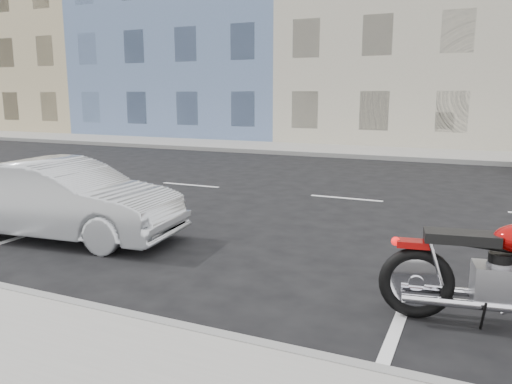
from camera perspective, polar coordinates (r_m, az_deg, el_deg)
ground at (r=10.87m, az=20.53°, el=-1.57°), size 120.00×120.00×0.00m
sidewalk_far at (r=20.24m, az=8.07°, el=4.78°), size 80.00×3.40×0.15m
curb_far at (r=18.62m, az=6.60°, el=4.30°), size 80.00×0.12×0.16m
bldg_far_west at (r=38.04m, az=-21.14°, el=16.00°), size 12.00×12.00×12.00m
bldg_blue at (r=30.92m, az=-4.40°, el=18.92°), size 12.00×12.00×13.00m
bldg_cream at (r=27.27m, az=19.56°, el=17.82°), size 12.00×12.00×11.50m
sedan_silver at (r=8.42m, az=-21.08°, el=-0.80°), size 3.90×1.71×1.25m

